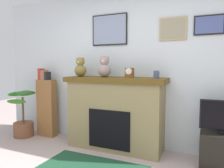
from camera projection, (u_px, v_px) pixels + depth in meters
back_wall at (130, 68)px, 3.61m from camera, size 5.20×0.15×2.60m
fireplace at (115, 113)px, 3.45m from camera, size 1.63×0.55×1.16m
bookshelf at (47, 106)px, 4.08m from camera, size 0.36×0.16×1.29m
potted_plant at (23, 121)px, 4.06m from camera, size 0.51×0.52×0.87m
candle_jar at (156, 74)px, 3.12m from camera, size 0.09×0.09×0.11m
mantel_clock at (130, 73)px, 3.28m from camera, size 0.12×0.09×0.15m
teddy_bear_tan at (80, 68)px, 3.63m from camera, size 0.20×0.20×0.32m
teddy_bear_brown at (104, 68)px, 3.45m from camera, size 0.21×0.21×0.34m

